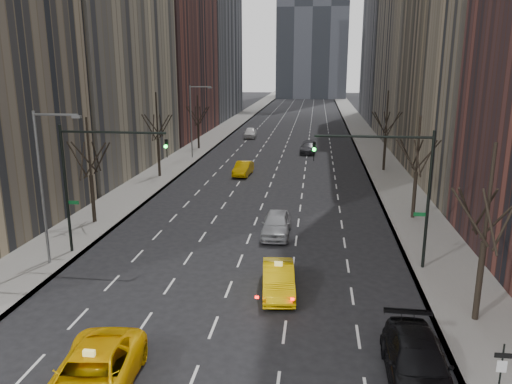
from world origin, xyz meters
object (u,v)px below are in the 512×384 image
(parked_suv_black, at_px, (417,363))
(silver_sedan_ahead, at_px, (276,224))
(taxi_sedan, at_px, (278,279))
(taxi_suv, at_px, (92,377))

(parked_suv_black, bearing_deg, silver_sedan_ahead, 113.46)
(silver_sedan_ahead, height_order, parked_suv_black, parked_suv_black)
(taxi_sedan, distance_m, parked_suv_black, 9.04)
(taxi_suv, xyz_separation_m, silver_sedan_ahead, (5.10, 18.36, -0.02))
(taxi_suv, relative_size, parked_suv_black, 1.06)
(taxi_suv, relative_size, silver_sedan_ahead, 1.26)
(taxi_suv, bearing_deg, parked_suv_black, 5.30)
(taxi_sedan, distance_m, silver_sedan_ahead, 9.11)
(silver_sedan_ahead, bearing_deg, parked_suv_black, -68.37)
(taxi_sedan, xyz_separation_m, parked_suv_black, (5.73, -6.98, 0.07))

